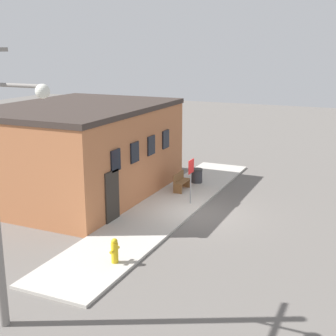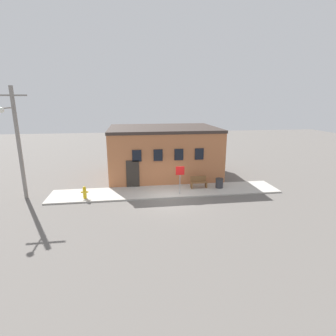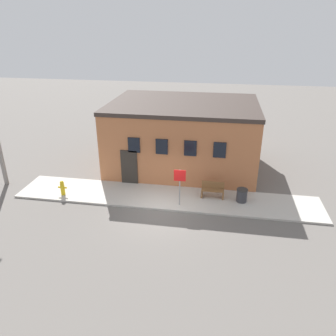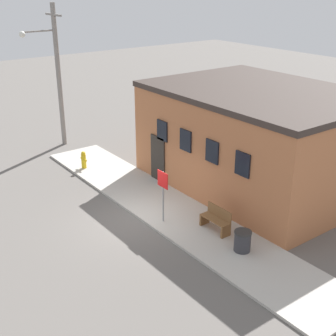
{
  "view_description": "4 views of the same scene",
  "coord_description": "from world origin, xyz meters",
  "px_view_note": "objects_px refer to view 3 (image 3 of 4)",
  "views": [
    {
      "loc": [
        -18.01,
        -6.8,
        7.05
      ],
      "look_at": [
        0.1,
        1.37,
        1.86
      ],
      "focal_mm": 50.0,
      "sensor_mm": 36.0,
      "label": 1
    },
    {
      "loc": [
        -2.52,
        -16.98,
        6.66
      ],
      "look_at": [
        0.1,
        1.37,
        1.86
      ],
      "focal_mm": 28.0,
      "sensor_mm": 36.0,
      "label": 2
    },
    {
      "loc": [
        2.75,
        -14.49,
        9.01
      ],
      "look_at": [
        0.1,
        1.37,
        1.86
      ],
      "focal_mm": 35.0,
      "sensor_mm": 36.0,
      "label": 3
    },
    {
      "loc": [
        13.62,
        -8.68,
        8.78
      ],
      "look_at": [
        0.1,
        1.37,
        1.86
      ],
      "focal_mm": 50.0,
      "sensor_mm": 36.0,
      "label": 4
    }
  ],
  "objects_px": {
    "stop_sign": "(180,181)",
    "trash_bin": "(242,195)",
    "bench": "(213,190)",
    "fire_hydrant": "(62,188)"
  },
  "relations": [
    {
      "from": "stop_sign",
      "to": "trash_bin",
      "type": "bearing_deg",
      "value": 16.16
    },
    {
      "from": "fire_hydrant",
      "to": "bench",
      "type": "height_order",
      "value": "bench"
    },
    {
      "from": "stop_sign",
      "to": "trash_bin",
      "type": "xyz_separation_m",
      "value": [
        3.28,
        0.95,
        -1.05
      ]
    },
    {
      "from": "fire_hydrant",
      "to": "stop_sign",
      "type": "distance_m",
      "value": 6.72
    },
    {
      "from": "stop_sign",
      "to": "bench",
      "type": "height_order",
      "value": "stop_sign"
    },
    {
      "from": "trash_bin",
      "to": "bench",
      "type": "bearing_deg",
      "value": 171.8
    },
    {
      "from": "stop_sign",
      "to": "trash_bin",
      "type": "height_order",
      "value": "stop_sign"
    },
    {
      "from": "stop_sign",
      "to": "bench",
      "type": "xyz_separation_m",
      "value": [
        1.7,
        1.18,
        -1.0
      ]
    },
    {
      "from": "fire_hydrant",
      "to": "stop_sign",
      "type": "relative_size",
      "value": 0.42
    },
    {
      "from": "stop_sign",
      "to": "bench",
      "type": "relative_size",
      "value": 1.65
    }
  ]
}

